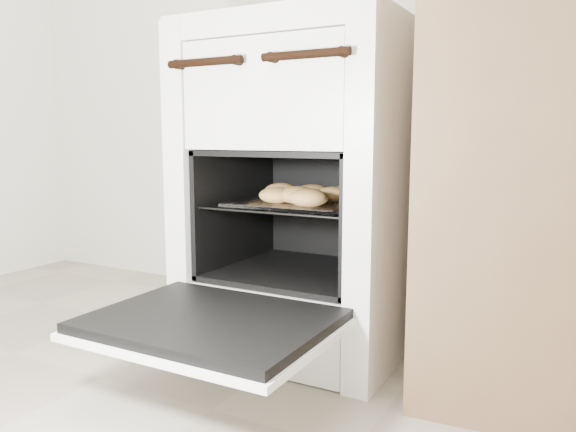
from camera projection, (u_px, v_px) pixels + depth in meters
stove at (312, 193)px, 1.58m from camera, size 0.57×0.64×0.88m
oven_door at (211, 324)px, 1.20m from camera, size 0.51×0.40×0.04m
oven_rack at (301, 204)px, 1.53m from camera, size 0.42×0.40×0.01m
foil_sheet at (298, 203)px, 1.51m from camera, size 0.32×0.29×0.01m
baked_rolls at (308, 194)px, 1.50m from camera, size 0.30×0.30×0.05m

